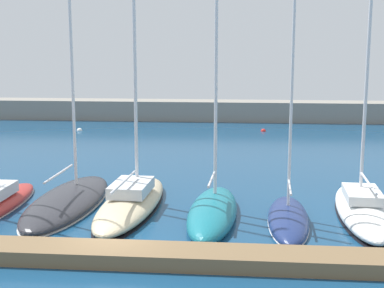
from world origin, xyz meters
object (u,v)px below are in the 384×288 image
(sailboat_teal_fifth, at_px, (213,211))
(mooring_buoy_white, at_px, (80,131))
(sailboat_sand_fourth, at_px, (131,200))
(mooring_buoy_red, at_px, (263,131))
(sailboat_charcoal_third, at_px, (68,199))
(sailboat_navy_sixth, at_px, (288,217))
(sailboat_white_seventh, at_px, (362,208))

(sailboat_teal_fifth, bearing_deg, mooring_buoy_white, 31.13)
(sailboat_sand_fourth, xyz_separation_m, sailboat_teal_fifth, (4.24, -1.00, -0.16))
(mooring_buoy_red, bearing_deg, sailboat_sand_fourth, -105.79)
(sailboat_charcoal_third, bearing_deg, sailboat_navy_sixth, -98.41)
(sailboat_white_seventh, height_order, mooring_buoy_white, sailboat_white_seventh)
(sailboat_charcoal_third, height_order, sailboat_white_seventh, sailboat_charcoal_third)
(mooring_buoy_white, bearing_deg, sailboat_teal_fifth, -61.25)
(sailboat_teal_fifth, height_order, mooring_buoy_red, sailboat_teal_fifth)
(sailboat_sand_fourth, bearing_deg, sailboat_teal_fifth, -100.69)
(sailboat_charcoal_third, relative_size, sailboat_sand_fourth, 1.12)
(mooring_buoy_red, distance_m, mooring_buoy_white, 18.57)
(sailboat_navy_sixth, relative_size, mooring_buoy_red, 27.64)
(sailboat_navy_sixth, xyz_separation_m, sailboat_white_seventh, (3.66, 1.14, 0.22))
(sailboat_sand_fourth, relative_size, mooring_buoy_red, 35.17)
(sailboat_charcoal_third, distance_m, mooring_buoy_red, 29.41)
(sailboat_charcoal_third, relative_size, sailboat_navy_sixth, 1.42)
(sailboat_teal_fifth, distance_m, sailboat_navy_sixth, 3.64)
(sailboat_white_seventh, xyz_separation_m, mooring_buoy_white, (-22.23, 26.47, -0.46))
(sailboat_sand_fourth, distance_m, sailboat_navy_sixth, 7.98)
(mooring_buoy_white, bearing_deg, sailboat_charcoal_third, -74.38)
(sailboat_navy_sixth, bearing_deg, mooring_buoy_red, 3.03)
(sailboat_teal_fifth, relative_size, sailboat_white_seventh, 0.84)
(sailboat_sand_fourth, xyz_separation_m, mooring_buoy_white, (-10.71, 26.25, -0.50))
(sailboat_teal_fifth, xyz_separation_m, mooring_buoy_white, (-14.95, 27.25, -0.34))
(sailboat_navy_sixth, height_order, mooring_buoy_white, sailboat_navy_sixth)
(sailboat_charcoal_third, distance_m, sailboat_teal_fifth, 7.88)
(mooring_buoy_red, bearing_deg, sailboat_navy_sixth, -89.90)
(sailboat_charcoal_third, height_order, sailboat_navy_sixth, sailboat_charcoal_third)
(sailboat_charcoal_third, xyz_separation_m, sailboat_teal_fifth, (7.74, -1.46, 0.03))
(sailboat_sand_fourth, height_order, sailboat_navy_sixth, sailboat_sand_fourth)
(sailboat_white_seventh, relative_size, mooring_buoy_white, 28.75)
(sailboat_charcoal_third, bearing_deg, mooring_buoy_white, 16.31)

